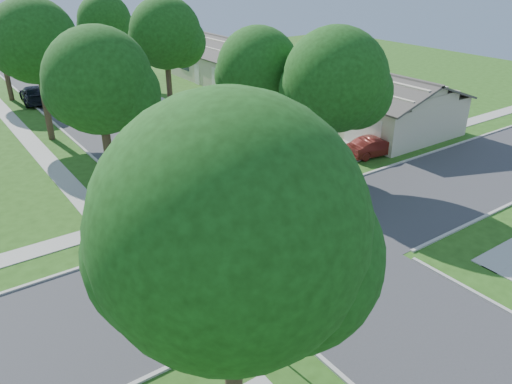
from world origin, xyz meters
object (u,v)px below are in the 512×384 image
Objects in this scene: tree_w_near at (100,86)px; car_curb_east at (163,117)px; tree_e_near at (259,72)px; car_curb_west at (34,94)px; house_ne_far at (234,66)px; stop_sign_ne at (303,151)px; tree_sw_corner at (233,239)px; car_driveway at (375,146)px; tree_e_mid at (166,36)px; tree_ne_corner at (336,84)px; house_ne_near at (362,104)px; stop_sign_sw at (269,299)px; tree_e_far at (105,23)px; tree_w_mid at (36,45)px.

tree_w_near is 14.11m from car_curb_east.
tree_e_near is 1.62× the size of car_curb_west.
stop_sign_ne is at bearing -114.93° from house_ne_far.
tree_w_near is 23.56m from car_curb_west.
tree_sw_corner is at bearing -136.06° from stop_sign_ne.
tree_e_mid is at bearing 31.45° from car_driveway.
house_ne_far is at bearing 177.00° from car_curb_west.
tree_e_near reaches higher than house_ne_far.
tree_w_near is at bearing -128.07° from car_curb_east.
tree_ne_corner is 0.64× the size of house_ne_near.
tree_e_near is 5.06m from tree_ne_corner.
tree_e_mid is 6.03m from car_curb_east.
tree_sw_corner is at bearing -142.48° from house_ne_near.
stop_sign_sw is 0.36× the size of tree_e_near.
tree_e_mid is 16.89m from tree_ne_corner.
tree_e_far is at bearing 82.94° from car_curb_east.
stop_sign_ne is 29.57m from tree_e_far.
stop_sign_sw is 0.31× the size of tree_w_mid.
tree_sw_corner is 1.10× the size of tree_ne_corner.
tree_e_far reaches higher than car_curb_east.
stop_sign_ne is 16.84m from tree_e_mid.
tree_w_mid is at bearing 119.80° from stop_sign_ne.
tree_e_far is at bearing 54.15° from tree_w_mid.
tree_e_far reaches higher than stop_sign_sw.
car_driveway is (6.80, 0.80, -1.40)m from stop_sign_ne.
house_ne_far is at bearing 60.65° from tree_e_near.
tree_e_near is at bearing -169.96° from house_ne_near.
house_ne_near reaches higher than stop_sign_ne.
car_curb_east is at bearing -96.07° from tree_e_far.
tree_e_mid reaches higher than stop_sign_ne.
tree_e_mid is at bearing 45.14° from car_curb_east.
tree_sw_corner is (-12.14, -11.69, 4.23)m from stop_sign_ne.
tree_e_near is (9.45, 13.71, 3.61)m from stop_sign_sw.
tree_e_near is 12.14m from house_ne_near.
tree_w_mid is 2.50× the size of car_driveway.
house_ne_near is at bearing -90.00° from house_ne_far.
stop_sign_sw is at bearing -90.13° from tree_w_mid.
tree_w_near reaches higher than car_curb_west.
tree_e_near is 0.61× the size of house_ne_near.
tree_w_mid is 1.10× the size of tree_ne_corner.
tree_w_near is 12.02m from tree_ne_corner.
tree_e_near is at bearing -119.35° from house_ne_far.
tree_e_mid reaches higher than stop_sign_sw.
house_ne_far reaches higher than stop_sign_sw.
tree_sw_corner is 23.37m from car_driveway.
tree_e_mid is 15.77m from house_ne_near.
tree_w_mid reaches higher than tree_e_far.
house_ne_near is (9.63, 6.79, -4.08)m from tree_ne_corner.
tree_sw_corner is at bearing -99.90° from tree_w_near.
car_curb_west is (-7.96, 10.89, -5.51)m from tree_e_mid.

